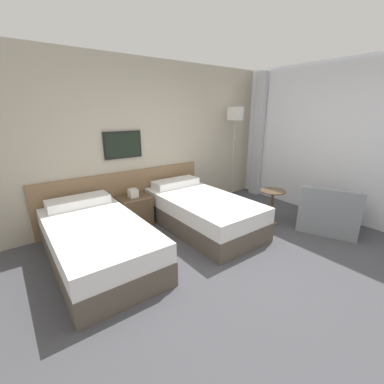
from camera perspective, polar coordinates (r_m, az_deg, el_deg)
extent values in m
plane|color=#47474C|center=(3.45, 12.33, -15.56)|extent=(16.00, 16.00, 0.00)
cube|color=#B7AD99|center=(4.74, -8.36, 11.21)|extent=(10.00, 0.06, 2.70)
cube|color=#846647|center=(4.63, -14.24, -0.87)|extent=(2.93, 0.04, 0.88)
cube|color=black|center=(4.44, -15.12, 10.09)|extent=(0.64, 0.03, 0.44)
cube|color=black|center=(4.43, -15.04, 10.07)|extent=(0.58, 0.01, 0.38)
cube|color=white|center=(5.10, 33.65, 8.94)|extent=(0.06, 4.78, 2.70)
cube|color=silver|center=(5.06, 33.42, 8.58)|extent=(0.03, 4.40, 2.64)
cube|color=#B7BAC1|center=(6.00, 14.45, 11.88)|extent=(0.10, 0.24, 2.64)
cube|color=brown|center=(3.58, -19.93, -12.20)|extent=(1.07, 2.03, 0.29)
cube|color=white|center=(3.46, -20.38, -8.39)|extent=(1.06, 2.01, 0.23)
cube|color=white|center=(4.11, -23.90, -1.97)|extent=(0.86, 0.34, 0.13)
cube|color=brown|center=(4.29, 2.29, -5.99)|extent=(1.07, 2.03, 0.29)
cube|color=white|center=(4.19, 2.33, -2.68)|extent=(1.06, 2.01, 0.23)
cube|color=white|center=(4.74, -3.65, 2.03)|extent=(0.86, 0.34, 0.13)
cube|color=brown|center=(4.46, -12.68, -4.11)|extent=(0.52, 0.42, 0.49)
cube|color=silver|center=(4.35, -12.96, -0.23)|extent=(0.14, 0.14, 0.14)
cylinder|color=#9E9993|center=(5.77, 8.72, -1.35)|extent=(0.24, 0.24, 0.02)
cylinder|color=#9E9993|center=(5.56, 9.12, 6.88)|extent=(0.02, 0.02, 1.66)
cube|color=silver|center=(5.46, 9.63, 16.83)|extent=(0.23, 0.23, 0.26)
cylinder|color=brown|center=(4.70, 16.91, -6.44)|extent=(0.28, 0.28, 0.01)
cylinder|color=brown|center=(4.60, 17.22, -3.19)|extent=(0.05, 0.05, 0.55)
cylinder|color=brown|center=(4.51, 17.55, 0.22)|extent=(0.42, 0.42, 0.02)
cube|color=gray|center=(4.78, 27.90, -4.97)|extent=(1.00, 1.07, 0.39)
cube|color=gray|center=(4.36, 28.42, -1.78)|extent=(0.44, 0.82, 0.36)
cube|color=gray|center=(4.70, 33.02, -2.40)|extent=(0.59, 0.33, 0.18)
cube|color=gray|center=(4.70, 23.77, -1.01)|extent=(0.59, 0.33, 0.18)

